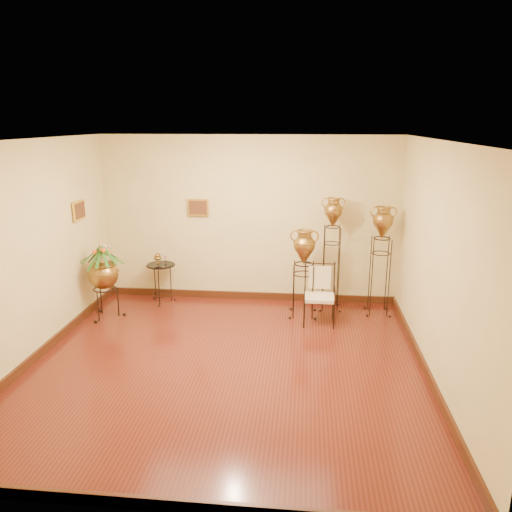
# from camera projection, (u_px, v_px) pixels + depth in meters

# --- Properties ---
(ground) EXTENTS (5.00, 5.00, 0.00)m
(ground) POSITION_uv_depth(u_px,v_px,m) (226.00, 365.00, 6.36)
(ground) COLOR #571D14
(ground) RESTS_ON ground
(room_shell) EXTENTS (5.02, 5.02, 2.81)m
(room_shell) POSITION_uv_depth(u_px,v_px,m) (223.00, 232.00, 5.91)
(room_shell) COLOR beige
(room_shell) RESTS_ON ground
(amphora_tall) EXTENTS (0.41, 0.41, 1.87)m
(amphora_tall) POSITION_uv_depth(u_px,v_px,m) (332.00, 253.00, 8.03)
(amphora_tall) COLOR black
(amphora_tall) RESTS_ON ground
(amphora_mid) EXTENTS (0.52, 0.52, 1.77)m
(amphora_mid) POSITION_uv_depth(u_px,v_px,m) (380.00, 260.00, 7.86)
(amphora_mid) COLOR black
(amphora_mid) RESTS_ON ground
(amphora_short) EXTENTS (0.50, 0.50, 1.42)m
(amphora_short) POSITION_uv_depth(u_px,v_px,m) (304.00, 273.00, 7.82)
(amphora_short) COLOR black
(amphora_short) RESTS_ON ground
(planter_urn) EXTENTS (0.80, 0.80, 1.36)m
(planter_urn) POSITION_uv_depth(u_px,v_px,m) (103.00, 271.00, 7.73)
(planter_urn) COLOR black
(planter_urn) RESTS_ON ground
(armchair) EXTENTS (0.52, 0.48, 0.92)m
(armchair) POSITION_uv_depth(u_px,v_px,m) (319.00, 295.00, 7.55)
(armchair) COLOR black
(armchair) RESTS_ON ground
(side_table) EXTENTS (0.52, 0.52, 0.86)m
(side_table) POSITION_uv_depth(u_px,v_px,m) (162.00, 282.00, 8.47)
(side_table) COLOR black
(side_table) RESTS_ON ground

